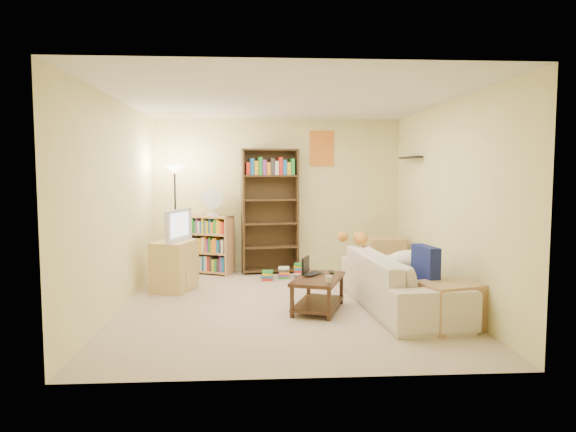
{
  "coord_description": "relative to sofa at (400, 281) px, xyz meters",
  "views": [
    {
      "loc": [
        -0.36,
        -6.2,
        1.65
      ],
      "look_at": [
        0.06,
        0.63,
        1.05
      ],
      "focal_mm": 32.0,
      "sensor_mm": 36.0,
      "label": 1
    }
  ],
  "objects": [
    {
      "name": "room",
      "position": [
        -1.35,
        0.24,
        1.29
      ],
      "size": [
        4.5,
        4.54,
        2.52
      ],
      "color": "tan",
      "rests_on": "ground"
    },
    {
      "name": "sofa",
      "position": [
        0.0,
        0.0,
        0.0
      ],
      "size": [
        2.4,
        1.23,
        0.66
      ],
      "primitive_type": "imported",
      "rotation": [
        0.0,
        0.0,
        1.65
      ],
      "color": "beige",
      "rests_on": "ground"
    },
    {
      "name": "navy_pillow",
      "position": [
        0.15,
        -0.48,
        0.3
      ],
      "size": [
        0.21,
        0.45,
        0.39
      ],
      "primitive_type": "cube",
      "rotation": [
        0.0,
        0.0,
        1.75
      ],
      "color": "navy",
      "rests_on": "sofa"
    },
    {
      "name": "cream_blanket",
      "position": [
        0.16,
        0.07,
        0.24
      ],
      "size": [
        0.61,
        0.43,
        0.26
      ],
      "primitive_type": "ellipsoid",
      "color": "white",
      "rests_on": "sofa"
    },
    {
      "name": "tabby_cat",
      "position": [
        -0.36,
        0.84,
        0.42
      ],
      "size": [
        0.52,
        0.22,
        0.18
      ],
      "color": "orange",
      "rests_on": "sofa"
    },
    {
      "name": "coffee_table",
      "position": [
        -0.99,
        -0.02,
        -0.08
      ],
      "size": [
        0.77,
        1.01,
        0.4
      ],
      "rotation": [
        0.0,
        0.0,
        -0.34
      ],
      "color": "#3E2318",
      "rests_on": "ground"
    },
    {
      "name": "laptop",
      "position": [
        -1.0,
        0.08,
        0.08
      ],
      "size": [
        0.52,
        0.51,
        0.03
      ],
      "primitive_type": "imported",
      "rotation": [
        0.0,
        0.0,
        0.93
      ],
      "color": "black",
      "rests_on": "coffee_table"
    },
    {
      "name": "laptop_screen",
      "position": [
        -1.13,
        0.13,
        0.19
      ],
      "size": [
        0.11,
        0.28,
        0.2
      ],
      "primitive_type": "cube",
      "rotation": [
        0.0,
        0.0,
        -0.34
      ],
      "color": "white",
      "rests_on": "laptop"
    },
    {
      "name": "mug",
      "position": [
        -0.91,
        -0.32,
        0.11
      ],
      "size": [
        0.17,
        0.17,
        0.08
      ],
      "primitive_type": "imported",
      "rotation": [
        0.0,
        0.0,
        -0.69
      ],
      "color": "silver",
      "rests_on": "coffee_table"
    },
    {
      "name": "tv_remote",
      "position": [
        -0.8,
        0.22,
        0.08
      ],
      "size": [
        0.06,
        0.16,
        0.02
      ],
      "primitive_type": "cube",
      "rotation": [
        0.0,
        0.0,
        -0.04
      ],
      "color": "black",
      "rests_on": "coffee_table"
    },
    {
      "name": "tv_stand",
      "position": [
        -2.86,
        1.13,
        0.01
      ],
      "size": [
        0.62,
        0.74,
        0.69
      ],
      "primitive_type": "cube",
      "rotation": [
        0.0,
        0.0,
        -0.29
      ],
      "color": "#D9B669",
      "rests_on": "ground"
    },
    {
      "name": "television",
      "position": [
        -2.86,
        1.13,
        0.58
      ],
      "size": [
        0.82,
        0.52,
        0.44
      ],
      "primitive_type": "imported",
      "rotation": [
        0.0,
        0.0,
        1.28
      ],
      "color": "black",
      "rests_on": "tv_stand"
    },
    {
      "name": "tall_bookshelf",
      "position": [
        -1.5,
        2.29,
        0.73
      ],
      "size": [
        0.93,
        0.41,
        2.0
      ],
      "rotation": [
        0.0,
        0.0,
        0.12
      ],
      "color": "#412C19",
      "rests_on": "ground"
    },
    {
      "name": "short_bookshelf",
      "position": [
        -2.47,
        2.28,
        0.14
      ],
      "size": [
        0.79,
        0.56,
        0.94
      ],
      "rotation": [
        0.0,
        0.0,
        -0.42
      ],
      "color": "tan",
      "rests_on": "ground"
    },
    {
      "name": "desk_fan",
      "position": [
        -2.42,
        2.23,
        0.84
      ],
      "size": [
        0.33,
        0.19,
        0.45
      ],
      "color": "silver",
      "rests_on": "short_bookshelf"
    },
    {
      "name": "floor_lamp",
      "position": [
        -2.94,
        1.86,
        1.05
      ],
      "size": [
        0.29,
        0.29,
        1.74
      ],
      "color": "black",
      "rests_on": "ground"
    },
    {
      "name": "side_table",
      "position": [
        0.24,
        1.75,
        -0.01
      ],
      "size": [
        0.57,
        0.57,
        0.63
      ],
      "primitive_type": "cube",
      "rotation": [
        0.0,
        0.0,
        0.03
      ],
      "color": "tan",
      "rests_on": "ground"
    },
    {
      "name": "end_cabinet",
      "position": [
        0.29,
        -0.81,
        -0.09
      ],
      "size": [
        0.7,
        0.64,
        0.49
      ],
      "primitive_type": "cube",
      "rotation": [
        0.0,
        0.0,
        0.29
      ],
      "color": "tan",
      "rests_on": "ground"
    },
    {
      "name": "book_stacks",
      "position": [
        -1.27,
        1.81,
        -0.24
      ],
      "size": [
        0.68,
        0.36,
        0.22
      ],
      "color": "red",
      "rests_on": "ground"
    }
  ]
}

